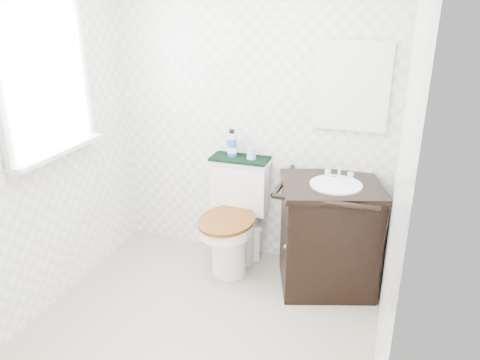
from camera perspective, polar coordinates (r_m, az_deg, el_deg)
The scene contains 14 objects.
floor at distance 3.15m, azimuth -5.78°, elevation -18.93°, with size 2.40×2.40×0.00m, color #B5B091.
wall_back at distance 3.61m, azimuth 1.33°, elevation 8.17°, with size 2.40×2.40×0.00m, color white.
wall_front at distance 1.65m, azimuth -25.02°, elevation -11.35°, with size 2.40×2.40×0.00m, color white.
wall_left at distance 3.15m, azimuth -25.25°, elevation 4.07°, with size 2.40×2.40×0.00m, color white.
wall_right at distance 2.32m, azimuth 18.71°, elevation -0.85°, with size 2.40×2.40×0.00m, color white.
window at distance 3.24m, azimuth -22.85°, elevation 11.27°, with size 0.02×0.70×0.90m, color white.
mirror at distance 3.40m, azimuth 13.44°, elevation 11.04°, with size 0.50×0.02×0.60m, color silver.
toilet at distance 3.70m, azimuth -0.61°, elevation -5.14°, with size 0.46×0.64×0.85m.
vanity at distance 3.48m, azimuth 10.73°, elevation -6.35°, with size 0.84×0.77×0.92m.
trash_bin at distance 3.90m, azimuth 0.99°, elevation -7.28°, with size 0.25×0.22×0.30m.
towel at distance 3.62m, azimuth 0.01°, elevation 2.63°, with size 0.45×0.22×0.02m, color black.
mouthwash_bottle at distance 3.63m, azimuth -0.99°, elevation 4.41°, with size 0.07×0.07×0.21m.
cup at distance 3.58m, azimuth 1.38°, elevation 3.31°, with size 0.07×0.07×0.09m, color #7DAACD.
soap_bar at distance 3.41m, azimuth 11.30°, elevation 0.36°, with size 0.06×0.04×0.02m, color #1A7A7D.
Camera 1 is at (1.04, -2.16, 2.04)m, focal length 35.00 mm.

